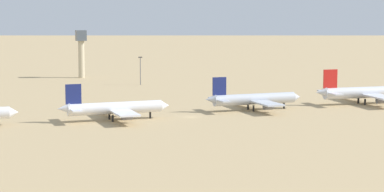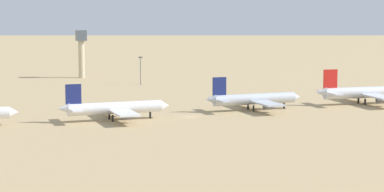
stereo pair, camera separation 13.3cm
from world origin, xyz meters
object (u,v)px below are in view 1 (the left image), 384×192
(parked_jet_red_4, at_px, (365,93))
(light_pole_mid, at_px, (140,68))
(control_tower, at_px, (81,49))
(parked_jet_navy_2, at_px, (114,108))
(parked_jet_navy_3, at_px, (254,99))

(parked_jet_red_4, xyz_separation_m, light_pole_mid, (-62.01, 95.24, 3.46))
(control_tower, height_order, light_pole_mid, control_tower)
(parked_jet_red_4, bearing_deg, parked_jet_navy_2, -171.82)
(parked_jet_navy_2, xyz_separation_m, control_tower, (16.45, 148.25, 11.04))
(parked_jet_navy_3, xyz_separation_m, parked_jet_red_4, (46.54, 1.57, 0.41))
(parked_jet_navy_2, relative_size, parked_jet_navy_3, 1.00)
(control_tower, bearing_deg, light_pole_mid, -66.11)
(parked_jet_navy_2, distance_m, parked_jet_red_4, 98.71)
(parked_jet_navy_2, bearing_deg, light_pole_mid, 69.78)
(parked_jet_red_4, height_order, light_pole_mid, parked_jet_red_4)
(parked_jet_navy_3, relative_size, light_pole_mid, 2.75)
(light_pole_mid, bearing_deg, control_tower, 113.89)
(parked_jet_navy_3, distance_m, light_pole_mid, 98.12)
(control_tower, bearing_deg, parked_jet_red_4, -59.70)
(parked_jet_red_4, distance_m, light_pole_mid, 113.70)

